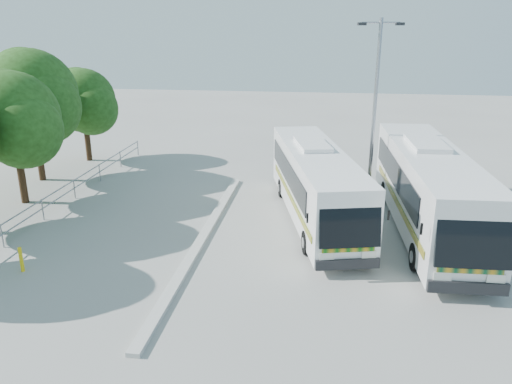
# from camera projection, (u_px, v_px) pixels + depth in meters

# --- Properties ---
(ground) EXTENTS (100.00, 100.00, 0.00)m
(ground) POSITION_uv_depth(u_px,v_px,m) (251.00, 263.00, 18.67)
(ground) COLOR #999995
(ground) RESTS_ON ground
(kerb_divider) EXTENTS (0.40, 16.00, 0.15)m
(kerb_divider) POSITION_uv_depth(u_px,v_px,m) (203.00, 236.00, 20.82)
(kerb_divider) COLOR #B2B2AD
(kerb_divider) RESTS_ON ground
(railing) EXTENTS (0.06, 22.00, 1.00)m
(railing) POSITION_uv_depth(u_px,v_px,m) (53.00, 197.00, 23.49)
(railing) COLOR gray
(railing) RESTS_ON ground
(tree_far_c) EXTENTS (4.97, 4.69, 6.49)m
(tree_far_c) POSITION_uv_depth(u_px,v_px,m) (14.00, 118.00, 23.67)
(tree_far_c) COLOR #382314
(tree_far_c) RESTS_ON ground
(tree_far_d) EXTENTS (5.62, 5.30, 7.33)m
(tree_far_d) POSITION_uv_depth(u_px,v_px,m) (32.00, 95.00, 27.12)
(tree_far_d) COLOR #382314
(tree_far_d) RESTS_ON ground
(tree_far_e) EXTENTS (4.54, 4.28, 5.92)m
(tree_far_e) POSITION_uv_depth(u_px,v_px,m) (84.00, 101.00, 31.55)
(tree_far_e) COLOR #382314
(tree_far_e) RESTS_ON ground
(coach_main) EXTENTS (4.86, 11.68, 3.18)m
(coach_main) POSITION_uv_depth(u_px,v_px,m) (316.00, 182.00, 22.39)
(coach_main) COLOR white
(coach_main) RESTS_ON ground
(coach_adjacent) EXTENTS (3.08, 12.62, 3.48)m
(coach_adjacent) POSITION_uv_depth(u_px,v_px,m) (428.00, 188.00, 21.17)
(coach_adjacent) COLOR silver
(coach_adjacent) RESTS_ON ground
(lamppost) EXTENTS (2.12, 0.70, 8.78)m
(lamppost) POSITION_uv_depth(u_px,v_px,m) (375.00, 106.00, 23.39)
(lamppost) COLOR #989AA1
(lamppost) RESTS_ON ground
(bollard) EXTENTS (0.14, 0.14, 0.94)m
(bollard) POSITION_uv_depth(u_px,v_px,m) (21.00, 260.00, 17.90)
(bollard) COLOR yellow
(bollard) RESTS_ON ground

